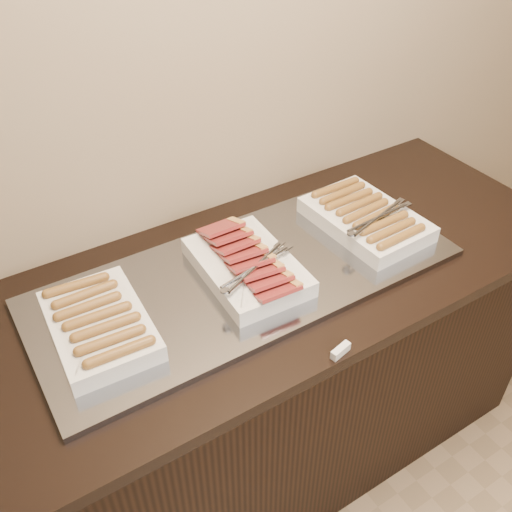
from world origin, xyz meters
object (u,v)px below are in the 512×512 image
(counter, at_px, (249,380))
(warming_tray, at_px, (247,276))
(dish_left, at_px, (99,324))
(dish_center, at_px, (247,265))
(dish_right, at_px, (366,218))

(counter, distance_m, warming_tray, 0.46)
(dish_left, distance_m, dish_center, 0.43)
(warming_tray, height_order, dish_center, dish_center)
(dish_left, height_order, dish_right, dish_right)
(counter, xyz_separation_m, dish_center, (-0.00, -0.00, 0.50))
(counter, distance_m, dish_right, 0.66)
(counter, xyz_separation_m, warming_tray, (-0.00, 0.00, 0.46))
(warming_tray, xyz_separation_m, dish_right, (0.43, -0.00, 0.04))
(warming_tray, bearing_deg, dish_left, 180.00)
(warming_tray, xyz_separation_m, dish_left, (-0.43, 0.00, 0.04))
(dish_left, bearing_deg, counter, 2.99)
(dish_left, relative_size, dish_center, 0.91)
(counter, height_order, dish_center, dish_center)
(warming_tray, xyz_separation_m, dish_center, (0.00, -0.00, 0.04))
(dish_left, relative_size, dish_right, 0.91)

